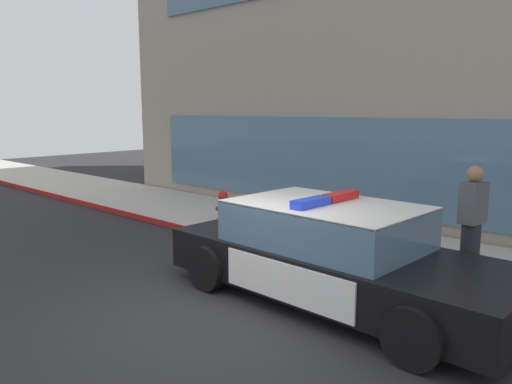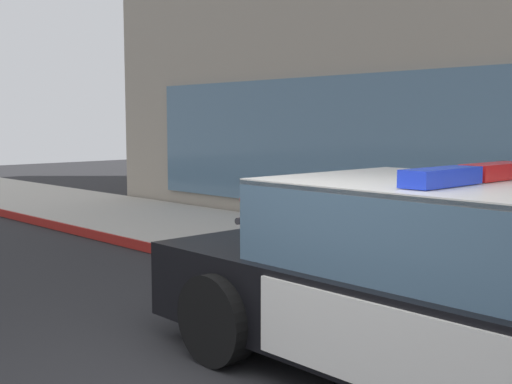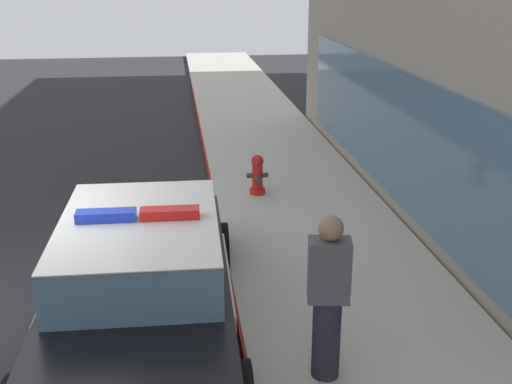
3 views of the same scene
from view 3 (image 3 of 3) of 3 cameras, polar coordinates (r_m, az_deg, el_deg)
ground at (r=8.42m, az=-20.08°, el=-10.01°), size 48.00×48.00×0.00m
sidewalk at (r=8.42m, az=7.94°, el=-8.30°), size 48.00×2.92×0.15m
curb_red_paint at (r=8.18m, az=-2.21°, el=-9.01°), size 28.80×0.04×0.14m
police_cruiser at (r=7.22m, az=-10.37°, el=-8.02°), size 5.01×2.24×1.49m
fire_hydrant at (r=11.26m, az=0.14°, el=1.55°), size 0.34×0.39×0.73m
pedestrian_on_sidewalk at (r=6.14m, az=6.56°, el=-9.56°), size 0.32×0.44×1.71m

